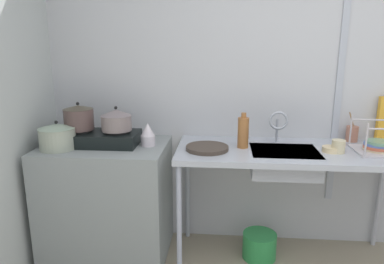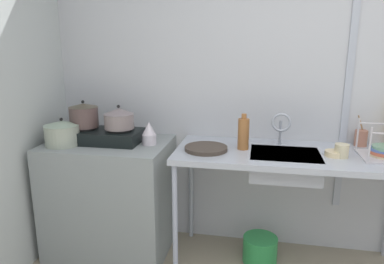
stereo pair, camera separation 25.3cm
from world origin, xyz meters
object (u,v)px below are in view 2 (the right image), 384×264
at_px(stove, 102,136).
at_px(frying_pan, 206,148).
at_px(percolator, 149,134).
at_px(utensil_jar, 361,138).
at_px(cup_by_rack, 342,151).
at_px(small_bowl_on_drainboard, 334,154).
at_px(sink_basin, 284,165).
at_px(bucket_on_floor, 260,249).
at_px(bottle_by_sink, 243,133).
at_px(pot_beside_stove, 62,133).
at_px(faucet, 281,124).
at_px(pot_on_left_burner, 84,115).
at_px(pot_on_right_burner, 119,118).

bearing_deg(stove, frying_pan, -4.61).
height_order(percolator, frying_pan, percolator).
height_order(stove, utensil_jar, utensil_jar).
distance_m(cup_by_rack, utensil_jar, 0.37).
bearing_deg(small_bowl_on_drainboard, frying_pan, -178.13).
bearing_deg(sink_basin, bucket_on_floor, 157.12).
relative_size(bottle_by_sink, utensil_jar, 1.12).
bearing_deg(stove, sink_basin, -1.47).
bearing_deg(cup_by_rack, small_bowl_on_drainboard, 159.87).
bearing_deg(utensil_jar, bucket_on_floor, -160.67).
xyz_separation_m(small_bowl_on_drainboard, bucket_on_floor, (-0.45, 0.06, -0.80)).
xyz_separation_m(utensil_jar, bucket_on_floor, (-0.68, -0.24, -0.84)).
relative_size(percolator, bucket_on_floor, 0.66).
bearing_deg(percolator, stove, -179.26).
height_order(pot_beside_stove, percolator, pot_beside_stove).
bearing_deg(small_bowl_on_drainboard, sink_basin, 179.53).
height_order(percolator, small_bowl_on_drainboard, percolator).
relative_size(frying_pan, small_bowl_on_drainboard, 2.47).
distance_m(percolator, sink_basin, 0.99).
xyz_separation_m(stove, frying_pan, (0.80, -0.06, -0.04)).
distance_m(sink_basin, faucet, 0.30).
height_order(stove, pot_beside_stove, pot_beside_stove).
bearing_deg(frying_pan, utensil_jar, 16.68).
bearing_deg(bucket_on_floor, percolator, -178.82).
relative_size(pot_on_left_burner, small_bowl_on_drainboard, 1.78).
distance_m(sink_basin, cup_by_rack, 0.38).
bearing_deg(pot_beside_stove, sink_basin, 3.46).
bearing_deg(sink_basin, pot_on_right_burner, 178.36).
relative_size(pot_on_right_burner, utensil_jar, 0.98).
relative_size(pot_on_left_burner, pot_on_right_burner, 0.98).
xyz_separation_m(percolator, small_bowl_on_drainboard, (1.29, -0.04, -0.06)).
xyz_separation_m(faucet, cup_by_rack, (0.38, -0.19, -0.12)).
bearing_deg(bucket_on_floor, cup_by_rack, -8.64).
bearing_deg(pot_on_right_burner, faucet, 6.46).
bearing_deg(pot_on_left_burner, sink_basin, -1.33).
bearing_deg(stove, bottle_by_sink, 0.90).
relative_size(faucet, small_bowl_on_drainboard, 2.05).
xyz_separation_m(stove, faucet, (1.32, 0.13, 0.11)).
xyz_separation_m(stove, pot_on_left_burner, (-0.14, 0.00, 0.15)).
bearing_deg(bottle_by_sink, stove, -179.10).
height_order(pot_on_left_burner, pot_beside_stove, pot_on_left_burner).
bearing_deg(pot_on_right_burner, frying_pan, -5.58).
relative_size(stove, faucet, 2.35).
bearing_deg(pot_on_right_burner, utensil_jar, 8.49).
bearing_deg(pot_on_right_burner, percolator, 1.20).
bearing_deg(bottle_by_sink, pot_beside_stove, -173.56).
bearing_deg(utensil_jar, frying_pan, -163.32).
xyz_separation_m(percolator, frying_pan, (0.44, -0.07, -0.07)).
distance_m(sink_basin, bucket_on_floor, 0.72).
height_order(percolator, faucet, faucet).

